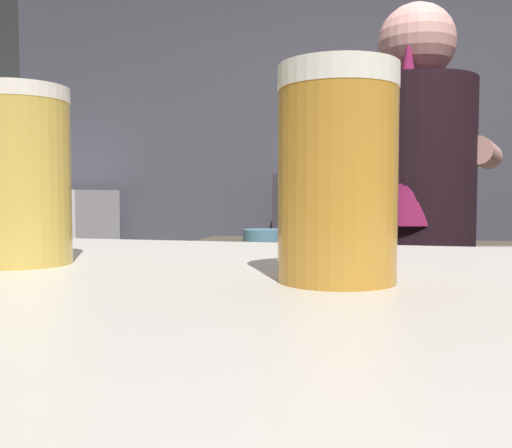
# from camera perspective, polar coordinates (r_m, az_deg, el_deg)

# --- Properties ---
(wall_back) EXTENTS (5.20, 0.10, 2.70)m
(wall_back) POSITION_cam_1_polar(r_m,az_deg,el_deg) (3.63, 12.38, 6.75)
(wall_back) COLOR #4A4A54
(wall_back) RESTS_ON ground
(prep_counter) EXTENTS (2.10, 0.60, 0.92)m
(prep_counter) POSITION_cam_1_polar(r_m,az_deg,el_deg) (2.25, 20.49, -14.03)
(prep_counter) COLOR #4B4233
(prep_counter) RESTS_ON ground
(back_shelf) EXTENTS (0.98, 0.36, 1.23)m
(back_shelf) POSITION_cam_1_polar(r_m,az_deg,el_deg) (3.39, 10.51, -5.43)
(back_shelf) COLOR #3D353C
(back_shelf) RESTS_ON ground
(mini_fridge) EXTENTS (0.64, 0.58, 1.14)m
(mini_fridge) POSITION_cam_1_polar(r_m,az_deg,el_deg) (3.85, -19.88, -5.22)
(mini_fridge) COLOR white
(mini_fridge) RESTS_ON ground
(bartender) EXTENTS (0.49, 0.55, 1.66)m
(bartender) POSITION_cam_1_polar(r_m,az_deg,el_deg) (1.68, 15.78, -2.28)
(bartender) COLOR #2A2839
(bartender) RESTS_ON ground
(mixing_bowl) EXTENTS (0.17, 0.17, 0.05)m
(mixing_bowl) POSITION_cam_1_polar(r_m,az_deg,el_deg) (2.29, 0.77, -1.13)
(mixing_bowl) COLOR teal
(mixing_bowl) RESTS_ON prep_counter
(chefs_knife) EXTENTS (0.24, 0.09, 0.01)m
(chefs_knife) POSITION_cam_1_polar(r_m,az_deg,el_deg) (2.12, 22.99, -2.24)
(chefs_knife) COLOR silver
(chefs_knife) RESTS_ON prep_counter
(pint_glass_near) EXTENTS (0.08, 0.08, 0.14)m
(pint_glass_near) POSITION_cam_1_polar(r_m,az_deg,el_deg) (0.37, 8.33, 5.02)
(pint_glass_near) COLOR #C3882D
(pint_glass_near) RESTS_ON bar_counter
(pint_glass_far) EXTENTS (0.08, 0.08, 0.14)m
(pint_glass_far) POSITION_cam_1_polar(r_m,az_deg,el_deg) (0.49, -22.83, 4.52)
(pint_glass_far) COLOR gold
(pint_glass_far) RESTS_ON bar_counter
(bottle_soy) EXTENTS (0.05, 0.05, 0.24)m
(bottle_soy) POSITION_cam_1_polar(r_m,az_deg,el_deg) (3.26, 15.18, 6.70)
(bottle_soy) COLOR #D1C57C
(bottle_soy) RESTS_ON back_shelf
(bottle_vinegar) EXTENTS (0.07, 0.07, 0.23)m
(bottle_vinegar) POSITION_cam_1_polar(r_m,az_deg,el_deg) (3.37, 9.84, 6.56)
(bottle_vinegar) COLOR black
(bottle_vinegar) RESTS_ON back_shelf
(bottle_olive_oil) EXTENTS (0.07, 0.07, 0.19)m
(bottle_olive_oil) POSITION_cam_1_polar(r_m,az_deg,el_deg) (3.44, 17.27, 6.12)
(bottle_olive_oil) COLOR black
(bottle_olive_oil) RESTS_ON back_shelf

